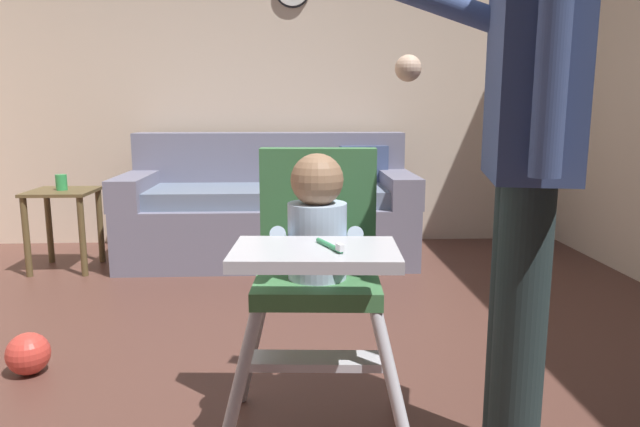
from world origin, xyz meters
The scene contains 8 objects.
ground centered at (0.00, 0.00, -0.05)m, with size 6.30×6.53×0.10m, color brown.
wall_far centered at (0.00, 2.50, 1.37)m, with size 5.50×0.06×2.74m, color beige.
couch centered at (0.10, 1.98, 0.33)m, with size 1.97×0.86×0.86m.
high_chair centered at (0.33, -0.37, 0.63)m, with size 0.64×0.75×0.92m.
adult_standing centered at (0.88, -0.50, 0.93)m, with size 0.51×0.57×1.64m.
toy_ball centered at (-0.79, 0.18, 0.08)m, with size 0.17×0.17×0.17m, color #D13D33.
side_table centered at (-1.22, 1.72, 0.38)m, with size 0.40×0.40×0.52m.
sippy_cup centered at (-1.22, 1.72, 0.57)m, with size 0.07×0.07×0.10m, color green.
Camera 1 is at (0.26, -2.02, 1.04)m, focal length 32.50 mm.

